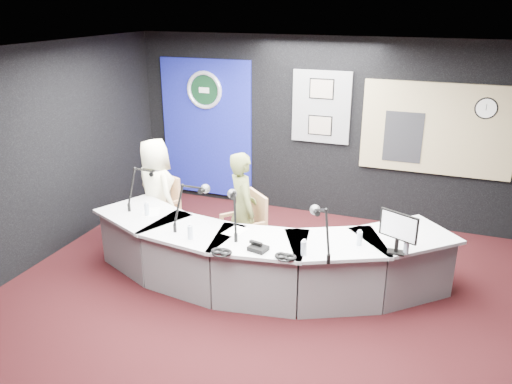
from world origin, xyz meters
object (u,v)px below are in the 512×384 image
at_px(person_woman, 243,210).
at_px(armchair_left, 158,208).
at_px(person_man, 156,192).
at_px(broadcast_desk, 260,256).
at_px(armchair_right, 243,232).

bearing_deg(person_woman, armchair_left, 43.10).
bearing_deg(armchair_left, person_man, 21.34).
bearing_deg(armchair_left, broadcast_desk, 2.84).
xyz_separation_m(person_man, person_woman, (1.37, -0.17, 0.00)).
xyz_separation_m(armchair_right, person_man, (-1.37, 0.17, 0.32)).
bearing_deg(person_man, armchair_left, 28.49).
height_order(broadcast_desk, person_woman, person_woman).
relative_size(armchair_right, person_man, 0.59).
bearing_deg(armchair_right, person_man, -144.41).
distance_m(person_man, person_woman, 1.38).
bearing_deg(broadcast_desk, person_man, 161.49).
height_order(armchair_right, person_woman, person_woman).
distance_m(broadcast_desk, armchair_left, 1.87).
xyz_separation_m(broadcast_desk, person_man, (-1.77, 0.59, 0.39)).
height_order(armchair_left, person_woman, person_woman).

